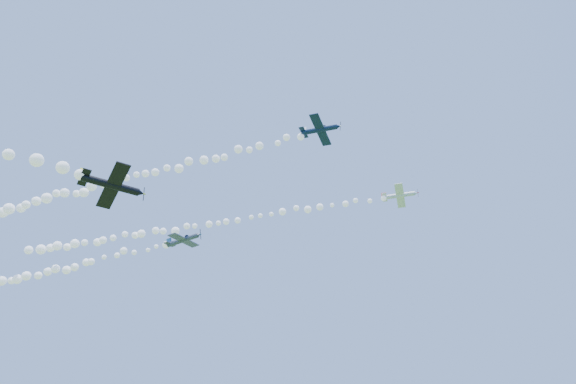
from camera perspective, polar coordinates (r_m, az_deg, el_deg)
The scene contains 7 objects.
plane_white at distance 97.05m, azimuth 13.12°, elevation -0.38°, with size 7.29×7.67×2.21m.
smoke_trail_white at distance 106.89m, azimuth -11.45°, elevation -4.06°, with size 83.07×22.09×3.05m, color white, non-canonical shape.
plane_navy at distance 79.41m, azimuth 3.86°, elevation 7.39°, with size 7.15×7.55×2.74m.
smoke_trail_navy at distance 94.52m, azimuth -18.20°, elevation 1.60°, with size 69.76×12.15×2.81m, color white, non-canonical shape.
plane_grey at distance 84.94m, azimuth -12.25°, elevation -5.56°, with size 7.17×7.42×2.14m.
smoke_trail_grey at distance 108.22m, azimuth -28.05°, elevation -8.76°, with size 66.30×8.54×3.20m, color white, non-canonical shape.
plane_black at distance 61.66m, azimuth -20.06°, elevation 0.74°, with size 8.06×7.71×2.31m.
Camera 1 is at (35.91, -65.90, 2.00)m, focal length 30.00 mm.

